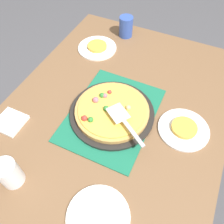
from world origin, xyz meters
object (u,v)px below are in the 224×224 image
(pizza_pan, at_px, (112,113))
(plate_far_right, at_px, (97,48))
(pizza_server, at_px, (124,121))
(pizza, at_px, (112,110))
(served_slice_left, at_px, (184,128))
(served_slice_right, at_px, (97,46))
(cup_far, at_px, (9,173))
(plate_near_left, at_px, (183,129))
(napkin_stack, at_px, (10,122))
(plate_side, at_px, (98,217))
(cup_near, at_px, (126,27))

(pizza_pan, bearing_deg, plate_far_right, 35.16)
(pizza_server, bearing_deg, pizza, 56.35)
(served_slice_left, height_order, served_slice_right, same)
(pizza, distance_m, cup_far, 0.48)
(pizza_pan, xyz_separation_m, plate_near_left, (0.06, -0.31, -0.01))
(served_slice_left, distance_m, pizza_server, 0.26)
(plate_near_left, height_order, served_slice_left, served_slice_left)
(napkin_stack, bearing_deg, plate_near_left, -67.74)
(plate_side, distance_m, napkin_stack, 0.56)
(pizza_pan, relative_size, plate_side, 1.73)
(napkin_stack, bearing_deg, cup_near, -14.29)
(pizza_pan, distance_m, served_slice_left, 0.32)
(plate_far_right, xyz_separation_m, pizza_server, (-0.45, -0.36, 0.06))
(cup_far, bearing_deg, cup_near, -1.33)
(served_slice_right, bearing_deg, served_slice_left, -119.74)
(served_slice_right, distance_m, napkin_stack, 0.63)
(pizza_pan, xyz_separation_m, plate_far_right, (0.39, 0.28, -0.01))
(pizza_pan, relative_size, served_slice_left, 3.45)
(plate_far_right, relative_size, napkin_stack, 1.83)
(served_slice_right, bearing_deg, napkin_stack, 170.08)
(pizza_server, bearing_deg, cup_far, 142.82)
(plate_near_left, bearing_deg, cup_near, 43.27)
(served_slice_left, bearing_deg, cup_far, 133.16)
(pizza_server, bearing_deg, cup_near, 22.28)
(plate_near_left, height_order, plate_far_right, same)
(cup_far, xyz_separation_m, pizza_server, (0.37, -0.28, 0.01))
(served_slice_right, bearing_deg, pizza, -145.06)
(pizza_pan, height_order, pizza_server, pizza_server)
(cup_near, relative_size, pizza_server, 0.56)
(pizza_pan, xyz_separation_m, cup_far, (-0.43, 0.20, 0.05))
(plate_near_left, xyz_separation_m, served_slice_right, (0.34, 0.59, 0.01))
(pizza_pan, distance_m, cup_near, 0.61)
(served_slice_left, height_order, cup_far, cup_far)
(cup_far, distance_m, pizza_server, 0.47)
(plate_side, distance_m, cup_near, 1.05)
(plate_near_left, relative_size, napkin_stack, 1.83)
(pizza_pan, relative_size, pizza_server, 1.78)
(pizza_pan, relative_size, cup_near, 3.17)
(pizza, distance_m, plate_near_left, 0.32)
(napkin_stack, bearing_deg, pizza_server, -69.38)
(served_slice_left, xyz_separation_m, cup_near, (0.53, 0.49, 0.04))
(plate_far_right, bearing_deg, cup_near, -27.55)
(served_slice_right, bearing_deg, pizza_pan, -144.84)
(plate_near_left, height_order, plate_side, same)
(plate_near_left, xyz_separation_m, served_slice_left, (0.00, 0.00, 0.01))
(served_slice_left, xyz_separation_m, napkin_stack, (-0.29, 0.70, -0.01))
(pizza_server, bearing_deg, pizza_pan, 55.54)
(served_slice_left, bearing_deg, plate_near_left, 180.00)
(pizza_pan, xyz_separation_m, plate_side, (-0.41, -0.14, -0.01))
(cup_near, bearing_deg, plate_near_left, -136.73)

